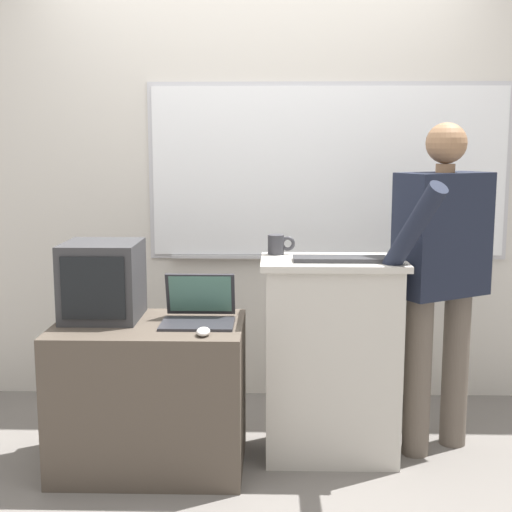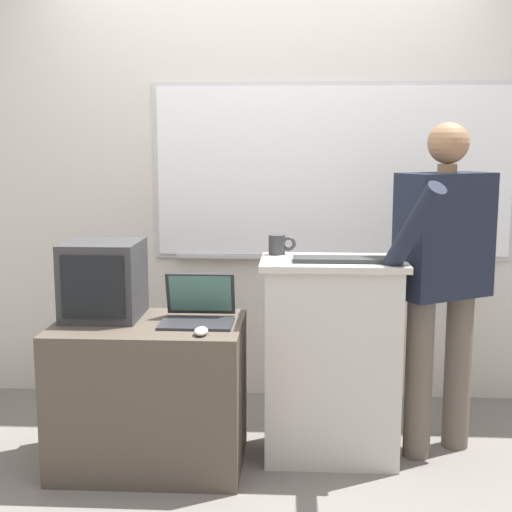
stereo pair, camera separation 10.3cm
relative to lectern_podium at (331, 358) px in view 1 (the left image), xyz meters
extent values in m
plane|color=slate|center=(-0.38, -0.36, -0.49)|extent=(30.00, 30.00, 0.00)
cube|color=beige|center=(-0.38, 0.90, 0.88)|extent=(6.40, 0.12, 2.73)
cube|color=#B7B7BC|center=(0.03, 0.83, 0.85)|extent=(2.07, 0.02, 1.01)
cube|color=white|center=(0.03, 0.82, 0.85)|extent=(2.02, 0.02, 0.96)
cube|color=#B7B7BC|center=(0.03, 0.81, 0.36)|extent=(1.82, 0.04, 0.02)
cube|color=#BCB7AD|center=(0.00, 0.00, -0.02)|extent=(0.62, 0.38, 0.94)
cube|color=#BCB7AD|center=(0.00, 0.00, 0.47)|extent=(0.68, 0.42, 0.03)
cube|color=#4C4238|center=(-0.85, -0.13, -0.14)|extent=(0.87, 0.59, 0.69)
cylinder|color=brown|center=(0.42, 0.02, -0.09)|extent=(0.13, 0.13, 0.78)
cylinder|color=brown|center=(0.63, 0.14, -0.09)|extent=(0.13, 0.13, 0.78)
cube|color=black|center=(0.52, 0.08, 0.59)|extent=(0.50, 0.41, 0.59)
cylinder|color=#8C6647|center=(0.52, 0.08, 0.90)|extent=(0.09, 0.09, 0.04)
sphere|color=#8C6647|center=(0.52, 0.08, 1.02)|extent=(0.19, 0.19, 0.19)
cylinder|color=black|center=(0.31, -0.22, 0.62)|extent=(0.28, 0.40, 0.49)
cylinder|color=black|center=(0.74, 0.20, 0.56)|extent=(0.08, 0.08, 0.56)
cube|color=#28282D|center=(-0.62, -0.16, 0.21)|extent=(0.33, 0.23, 0.01)
cube|color=#28282D|center=(-0.62, -0.01, 0.31)|extent=(0.33, 0.07, 0.21)
cube|color=#4C7A6B|center=(-0.62, -0.02, 0.32)|extent=(0.29, 0.06, 0.18)
cube|color=#2D2D30|center=(0.03, -0.05, 0.49)|extent=(0.43, 0.14, 0.02)
ellipsoid|color=silver|center=(-0.58, -0.33, 0.22)|extent=(0.06, 0.10, 0.03)
ellipsoid|color=#BCBCC1|center=(0.27, -0.05, 0.50)|extent=(0.06, 0.10, 0.03)
cube|color=#333335|center=(-1.08, -0.04, 0.38)|extent=(0.35, 0.36, 0.36)
cube|color=black|center=(-1.08, -0.22, 0.38)|extent=(0.29, 0.01, 0.28)
cylinder|color=#333338|center=(-0.27, 0.14, 0.53)|extent=(0.08, 0.08, 0.10)
torus|color=#333338|center=(-0.21, 0.14, 0.53)|extent=(0.07, 0.02, 0.07)
camera|label=1|loc=(-0.27, -3.30, 1.03)|focal=50.00mm
camera|label=2|loc=(-0.17, -3.29, 1.03)|focal=50.00mm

